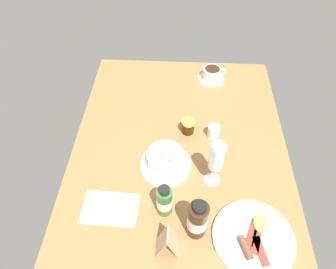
% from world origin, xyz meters
% --- Properties ---
extents(ground_plane, '(1.10, 0.84, 0.03)m').
position_xyz_m(ground_plane, '(0.00, 0.00, -0.01)').
color(ground_plane, '#9E6B3D').
extents(porridge_bowl, '(0.19, 0.19, 0.08)m').
position_xyz_m(porridge_bowl, '(0.10, -0.05, 0.04)').
color(porridge_bowl, white).
rests_on(porridge_bowl, ground_plane).
extents(cutlery_setting, '(0.13, 0.19, 0.01)m').
position_xyz_m(cutlery_setting, '(0.28, -0.22, 0.00)').
color(cutlery_setting, white).
rests_on(cutlery_setting, ground_plane).
extents(coffee_cup, '(0.12, 0.13, 0.06)m').
position_xyz_m(coffee_cup, '(-0.42, 0.14, 0.03)').
color(coffee_cup, white).
rests_on(coffee_cup, ground_plane).
extents(creamer_jug, '(0.06, 0.05, 0.06)m').
position_xyz_m(creamer_jug, '(-0.06, 0.13, 0.03)').
color(creamer_jug, white).
rests_on(creamer_jug, ground_plane).
extents(wine_glass, '(0.06, 0.06, 0.20)m').
position_xyz_m(wine_glass, '(0.15, 0.12, 0.13)').
color(wine_glass, white).
rests_on(wine_glass, ground_plane).
extents(jam_jar, '(0.05, 0.05, 0.06)m').
position_xyz_m(jam_jar, '(-0.08, 0.03, 0.03)').
color(jam_jar, '#371E0B').
rests_on(jam_jar, ground_plane).
extents(sauce_bottle_green, '(0.05, 0.05, 0.14)m').
position_xyz_m(sauce_bottle_green, '(0.27, -0.04, 0.06)').
color(sauce_bottle_green, '#337233').
rests_on(sauce_bottle_green, ground_plane).
extents(sauce_bottle_brown, '(0.06, 0.06, 0.17)m').
position_xyz_m(sauce_bottle_brown, '(0.34, 0.06, 0.08)').
color(sauce_bottle_brown, '#382314').
rests_on(sauce_bottle_brown, ground_plane).
extents(breakfast_plate, '(0.26, 0.26, 0.04)m').
position_xyz_m(breakfast_plate, '(0.36, 0.24, 0.01)').
color(breakfast_plate, white).
rests_on(breakfast_plate, ground_plane).
extents(menu_card, '(0.06, 0.08, 0.11)m').
position_xyz_m(menu_card, '(0.40, -0.03, 0.06)').
color(menu_card, tan).
rests_on(menu_card, ground_plane).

